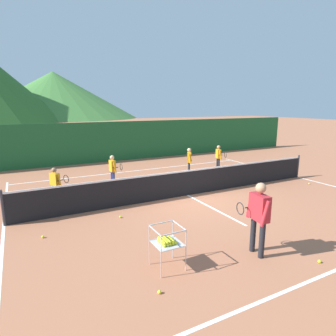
{
  "coord_description": "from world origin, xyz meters",
  "views": [
    {
      "loc": [
        -5.48,
        -8.85,
        3.33
      ],
      "look_at": [
        -0.6,
        0.45,
        1.03
      ],
      "focal_mm": 30.84,
      "sensor_mm": 36.0,
      "label": 1
    }
  ],
  "objects_px": {
    "tennis_net": "(188,182)",
    "tennis_ball_2": "(309,184)",
    "student_0": "(55,182)",
    "tennis_ball_5": "(159,292)",
    "ball_cart": "(167,241)",
    "tennis_ball_8": "(120,217)",
    "tennis_ball_7": "(264,189)",
    "instructor": "(259,212)",
    "student_1": "(113,168)",
    "tennis_ball_1": "(43,237)",
    "student_3": "(219,155)",
    "student_2": "(189,159)",
    "tennis_ball_0": "(265,203)",
    "tennis_ball_3": "(319,261)"
  },
  "relations": [
    {
      "from": "student_0",
      "to": "tennis_ball_7",
      "type": "height_order",
      "value": "student_0"
    },
    {
      "from": "tennis_ball_1",
      "to": "tennis_ball_2",
      "type": "xyz_separation_m",
      "value": [
        10.56,
        0.22,
        0.0
      ]
    },
    {
      "from": "student_1",
      "to": "student_2",
      "type": "relative_size",
      "value": 0.99
    },
    {
      "from": "instructor",
      "to": "tennis_ball_2",
      "type": "relative_size",
      "value": 24.77
    },
    {
      "from": "tennis_ball_2",
      "to": "tennis_ball_3",
      "type": "xyz_separation_m",
      "value": [
        -5.38,
        -4.27,
        0.0
      ]
    },
    {
      "from": "tennis_ball_2",
      "to": "instructor",
      "type": "bearing_deg",
      "value": -152.09
    },
    {
      "from": "ball_cart",
      "to": "tennis_ball_8",
      "type": "xyz_separation_m",
      "value": [
        0.01,
        3.06,
        -0.56
      ]
    },
    {
      "from": "student_1",
      "to": "tennis_ball_3",
      "type": "relative_size",
      "value": 19.47
    },
    {
      "from": "student_2",
      "to": "tennis_ball_0",
      "type": "bearing_deg",
      "value": -88.18
    },
    {
      "from": "student_2",
      "to": "student_3",
      "type": "relative_size",
      "value": 1.02
    },
    {
      "from": "student_0",
      "to": "tennis_ball_1",
      "type": "xyz_separation_m",
      "value": [
        -0.69,
        -2.77,
        -0.71
      ]
    },
    {
      "from": "ball_cart",
      "to": "student_0",
      "type": "bearing_deg",
      "value": 105.24
    },
    {
      "from": "student_0",
      "to": "tennis_ball_2",
      "type": "height_order",
      "value": "student_0"
    },
    {
      "from": "student_0",
      "to": "tennis_ball_5",
      "type": "distance_m",
      "value": 6.28
    },
    {
      "from": "tennis_ball_8",
      "to": "student_2",
      "type": "bearing_deg",
      "value": 37.76
    },
    {
      "from": "student_0",
      "to": "tennis_ball_0",
      "type": "bearing_deg",
      "value": -29.06
    },
    {
      "from": "student_1",
      "to": "tennis_ball_3",
      "type": "distance_m",
      "value": 8.15
    },
    {
      "from": "instructor",
      "to": "tennis_ball_3",
      "type": "height_order",
      "value": "instructor"
    },
    {
      "from": "tennis_net",
      "to": "student_0",
      "type": "xyz_separation_m",
      "value": [
        -4.46,
        1.44,
        0.25
      ]
    },
    {
      "from": "student_3",
      "to": "ball_cart",
      "type": "distance_m",
      "value": 9.53
    },
    {
      "from": "student_3",
      "to": "tennis_ball_0",
      "type": "relative_size",
      "value": 19.31
    },
    {
      "from": "instructor",
      "to": "ball_cart",
      "type": "relative_size",
      "value": 1.87
    },
    {
      "from": "ball_cart",
      "to": "tennis_ball_8",
      "type": "height_order",
      "value": "ball_cart"
    },
    {
      "from": "tennis_ball_7",
      "to": "tennis_net",
      "type": "bearing_deg",
      "value": 165.1
    },
    {
      "from": "student_3",
      "to": "tennis_ball_0",
      "type": "distance_m",
      "value": 5.29
    },
    {
      "from": "tennis_ball_7",
      "to": "tennis_ball_8",
      "type": "xyz_separation_m",
      "value": [
        -6.04,
        -0.14,
        0.0
      ]
    },
    {
      "from": "student_3",
      "to": "tennis_ball_1",
      "type": "relative_size",
      "value": 19.31
    },
    {
      "from": "student_0",
      "to": "tennis_ball_1",
      "type": "bearing_deg",
      "value": -103.98
    },
    {
      "from": "tennis_ball_1",
      "to": "tennis_ball_7",
      "type": "xyz_separation_m",
      "value": [
        8.22,
        0.51,
        0.0
      ]
    },
    {
      "from": "tennis_ball_2",
      "to": "student_0",
      "type": "bearing_deg",
      "value": 165.49
    },
    {
      "from": "tennis_ball_8",
      "to": "tennis_net",
      "type": "bearing_deg",
      "value": 17.95
    },
    {
      "from": "student_0",
      "to": "tennis_ball_2",
      "type": "relative_size",
      "value": 18.24
    },
    {
      "from": "student_3",
      "to": "tennis_ball_2",
      "type": "bearing_deg",
      "value": -65.7
    },
    {
      "from": "instructor",
      "to": "tennis_ball_7",
      "type": "distance_m",
      "value": 5.49
    },
    {
      "from": "tennis_net",
      "to": "tennis_ball_2",
      "type": "relative_size",
      "value": 178.5
    },
    {
      "from": "student_0",
      "to": "student_1",
      "type": "distance_m",
      "value": 2.54
    },
    {
      "from": "student_0",
      "to": "student_1",
      "type": "relative_size",
      "value": 0.94
    },
    {
      "from": "instructor",
      "to": "student_1",
      "type": "bearing_deg",
      "value": 99.92
    },
    {
      "from": "student_1",
      "to": "tennis_ball_3",
      "type": "xyz_separation_m",
      "value": [
        2.15,
        -7.82,
        -0.76
      ]
    },
    {
      "from": "tennis_ball_2",
      "to": "tennis_ball_7",
      "type": "distance_m",
      "value": 2.36
    },
    {
      "from": "tennis_ball_1",
      "to": "tennis_ball_3",
      "type": "height_order",
      "value": "same"
    },
    {
      "from": "student_0",
      "to": "tennis_ball_7",
      "type": "xyz_separation_m",
      "value": [
        7.53,
        -2.26,
        -0.71
      ]
    },
    {
      "from": "tennis_ball_8",
      "to": "instructor",
      "type": "bearing_deg",
      "value": -59.64
    },
    {
      "from": "tennis_ball_1",
      "to": "tennis_ball_7",
      "type": "relative_size",
      "value": 1.0
    },
    {
      "from": "tennis_ball_2",
      "to": "tennis_ball_8",
      "type": "bearing_deg",
      "value": 178.96
    },
    {
      "from": "tennis_ball_0",
      "to": "student_1",
      "type": "bearing_deg",
      "value": 131.34
    },
    {
      "from": "student_0",
      "to": "tennis_ball_8",
      "type": "distance_m",
      "value": 2.92
    },
    {
      "from": "student_1",
      "to": "tennis_ball_7",
      "type": "bearing_deg",
      "value": -32.12
    },
    {
      "from": "tennis_ball_1",
      "to": "tennis_ball_5",
      "type": "height_order",
      "value": "same"
    },
    {
      "from": "student_2",
      "to": "tennis_net",
      "type": "bearing_deg",
      "value": -122.57
    }
  ]
}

